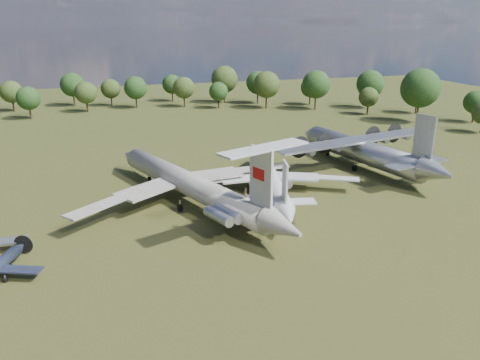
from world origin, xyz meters
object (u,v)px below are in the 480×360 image
object	(u,v)px
person_on_il62	(245,193)
tu104_jet	(270,181)
il62_airliner	(189,188)
an12_transport	(362,154)

from	to	relation	value
person_on_il62	tu104_jet	bearing A→B (deg)	-148.45
il62_airliner	person_on_il62	size ratio (longest dim) A/B	32.29
il62_airliner	person_on_il62	distance (m)	14.19
il62_airliner	tu104_jet	bearing A→B (deg)	-17.31
il62_airliner	tu104_jet	xyz separation A→B (m)	(13.57, 0.83, -0.51)
il62_airliner	person_on_il62	world-z (taller)	person_on_il62
tu104_jet	il62_airliner	bearing A→B (deg)	-163.99
tu104_jet	person_on_il62	world-z (taller)	person_on_il62
tu104_jet	person_on_il62	xyz separation A→B (m)	(-8.67, -13.74, 3.76)
an12_transport	person_on_il62	bearing A→B (deg)	-156.29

